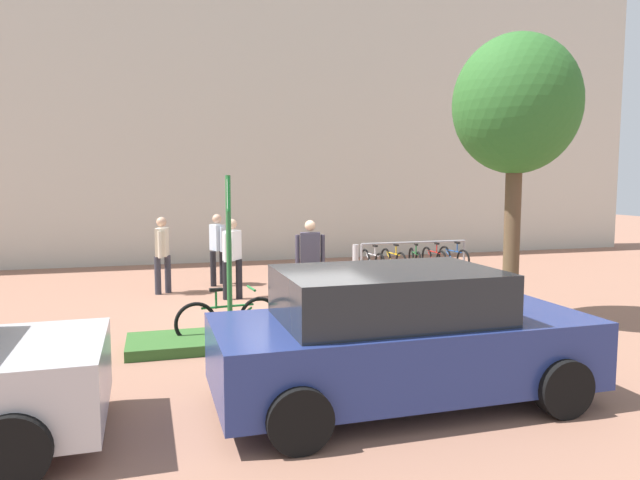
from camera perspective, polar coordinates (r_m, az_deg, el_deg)
name	(u,v)px	position (r m, az deg, el deg)	size (l,w,h in m)	color
ground_plane	(308,314)	(11.21, -1.18, -7.20)	(60.00, 60.00, 0.00)	#936651
building_facade	(242,101)	(19.08, -7.62, 13.25)	(28.00, 1.20, 10.00)	beige
planter_strip	(350,330)	(9.70, 2.96, -8.80)	(7.00, 1.10, 0.16)	#336028
tree_sidewalk	(516,107)	(10.87, 18.58, 12.21)	(2.17, 2.17, 5.03)	brown
parking_sign_post	(229,235)	(8.99, -8.89, 0.44)	(0.08, 0.36, 2.61)	#2D7238
bike_at_sign	(228,319)	(9.44, -8.95, -7.60)	(1.68, 0.42, 0.86)	black
bike_rack_cluster	(414,258)	(16.57, 9.14, -1.79)	(3.21, 1.63, 0.83)	#99999E
bollard_steel	(356,262)	(14.93, 3.48, -2.16)	(0.16, 0.16, 0.90)	#ADADB2
person_shirt_blue	(162,250)	(13.48, -15.13, -0.95)	(0.36, 0.60, 1.72)	#2D2D38
person_shirt_white	(232,253)	(12.53, -8.56, -1.31)	(0.43, 0.50, 1.72)	black
person_suited_navy	(310,256)	(11.97, -0.97, -1.58)	(0.60, 0.36, 1.72)	black
person_casual_tan	(217,245)	(14.29, -9.97, -0.45)	(0.39, 0.58, 1.72)	black
car_navy_sedan	(399,337)	(6.79, 7.74, -9.37)	(4.32, 2.06, 1.54)	navy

